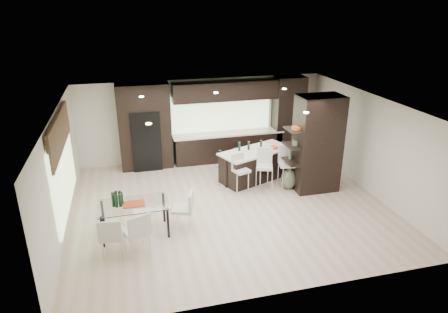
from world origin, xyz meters
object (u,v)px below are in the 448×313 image
object	(u,v)px
kitchen_island	(255,165)
chair_far	(112,238)
stool_right	(286,171)
stool_left	(241,177)
chair_near	(136,234)
chair_end	(183,211)
bench	(248,166)
floor_vase	(289,169)
dining_table	(135,219)
stool_mid	(264,174)

from	to	relation	value
kitchen_island	chair_far	size ratio (longest dim) A/B	2.51
kitchen_island	stool_right	xyz separation A→B (m)	(0.67, -0.79, 0.04)
stool_left	chair_far	bearing A→B (deg)	-165.48
chair_near	kitchen_island	bearing A→B (deg)	18.75
stool_left	chair_end	distance (m)	2.36
bench	floor_vase	world-z (taller)	floor_vase
kitchen_island	dining_table	xyz separation A→B (m)	(-3.63, -2.22, -0.08)
stool_left	stool_mid	bearing A→B (deg)	-19.63
chair_end	dining_table	bearing A→B (deg)	107.97
dining_table	chair_end	distance (m)	1.10
bench	stool_right	bearing A→B (deg)	-49.36
stool_right	dining_table	xyz separation A→B (m)	(-4.30, -1.44, -0.12)
stool_mid	chair_end	distance (m)	2.91
kitchen_island	dining_table	size ratio (longest dim) A/B	1.39
floor_vase	chair_near	xyz separation A→B (m)	(-4.33, -2.10, -0.15)
stool_left	dining_table	xyz separation A→B (m)	(-2.96, -1.46, -0.07)
stool_right	floor_vase	distance (m)	0.16
stool_left	floor_vase	bearing A→B (deg)	-23.52
stool_right	dining_table	size ratio (longest dim) A/B	0.63
stool_mid	chair_near	world-z (taller)	stool_mid
bench	chair_far	world-z (taller)	chair_far
kitchen_island	stool_right	distance (m)	1.03
stool_right	kitchen_island	bearing A→B (deg)	140.67
stool_left	floor_vase	distance (m)	1.39
stool_left	stool_right	world-z (taller)	stool_right
bench	chair_near	world-z (taller)	chair_near
stool_left	dining_table	world-z (taller)	stool_left
kitchen_island	stool_right	bearing A→B (deg)	-71.22
stool_mid	chair_end	xyz separation A→B (m)	(-2.53, -1.44, -0.06)
chair_far	chair_end	size ratio (longest dim) A/B	1.02
stool_right	chair_end	bearing A→B (deg)	-145.53
floor_vase	chair_far	xyz separation A→B (m)	(-4.82, -2.08, -0.17)
stool_mid	stool_left	bearing A→B (deg)	-163.26
floor_vase	chair_far	size ratio (longest dim) A/B	1.39
bench	dining_table	distance (m)	4.48
stool_mid	chair_end	size ratio (longest dim) A/B	1.15
floor_vase	chair_near	distance (m)	4.82
kitchen_island	floor_vase	distance (m)	1.15
chair_end	chair_far	bearing A→B (deg)	133.47
stool_right	chair_far	distance (m)	5.27
kitchen_island	chair_far	bearing A→B (deg)	-165.70
stool_mid	bench	xyz separation A→B (m)	(-0.06, 1.26, -0.26)
floor_vase	dining_table	distance (m)	4.54
stool_right	floor_vase	xyz separation A→B (m)	(0.04, -0.11, 0.11)
dining_table	chair_near	world-z (taller)	chair_near
kitchen_island	floor_vase	world-z (taller)	floor_vase
stool_right	stool_left	bearing A→B (deg)	-170.54
dining_table	chair_far	distance (m)	0.90
stool_mid	dining_table	size ratio (longest dim) A/B	0.62
stool_mid	floor_vase	xyz separation A→B (m)	(0.71, -0.11, 0.12)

